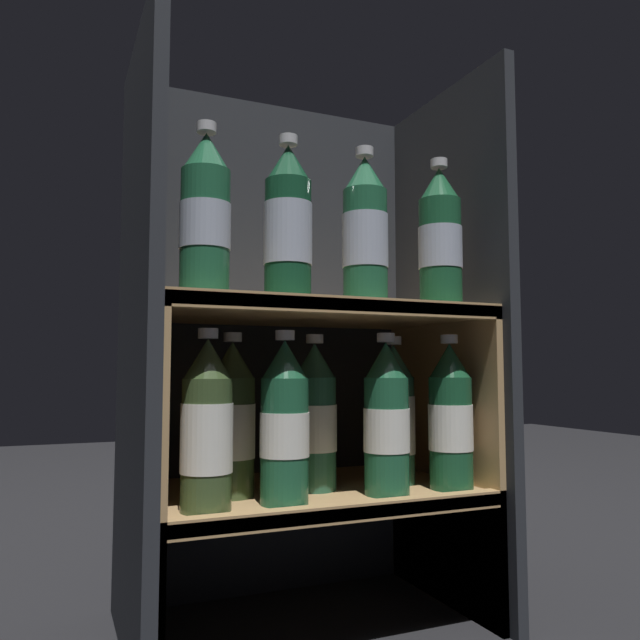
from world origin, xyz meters
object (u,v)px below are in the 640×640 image
object	(u,v)px
bottle_lower_front_1	(285,425)
bottle_lower_front_0	(207,428)
bottle_upper_front_1	(288,226)
bottle_upper_front_3	(440,240)
bottle_lower_back_1	(317,419)
bottle_lower_back_0	(232,422)
bottle_lower_front_2	(386,421)
bottle_upper_front_2	(365,233)
bottle_upper_front_0	(205,217)
bottle_lower_back_2	(394,417)
bottle_lower_front_3	(450,419)

from	to	relation	value
bottle_lower_front_1	bottle_lower_front_0	bearing A→B (deg)	180.00
bottle_upper_front_1	bottle_lower_front_0	bearing A→B (deg)	180.00
bottle_upper_front_3	bottle_lower_back_1	xyz separation A→B (m)	(-0.19, 0.08, -0.29)
bottle_lower_back_0	bottle_lower_back_1	size ratio (longest dim) A/B	1.00
bottle_lower_front_1	bottle_lower_front_2	world-z (taller)	same
bottle_lower_front_0	bottle_lower_back_0	distance (m)	0.10
bottle_upper_front_2	bottle_lower_back_0	size ratio (longest dim) A/B	1.00
bottle_upper_front_2	bottle_lower_front_0	distance (m)	0.38
bottle_upper_front_0	bottle_lower_back_2	world-z (taller)	bottle_upper_front_0
bottle_upper_front_0	bottle_lower_front_3	size ratio (longest dim) A/B	1.00
bottle_upper_front_2	bottle_lower_front_1	size ratio (longest dim) A/B	1.00
bottle_lower_back_0	bottle_lower_back_2	bearing A→B (deg)	0.00
bottle_lower_back_2	bottle_lower_front_0	bearing A→B (deg)	-166.81
bottle_upper_front_3	bottle_lower_front_0	world-z (taller)	bottle_upper_front_3
bottle_upper_front_3	bottle_lower_back_2	world-z (taller)	bottle_upper_front_3
bottle_lower_front_3	bottle_upper_front_2	bearing A→B (deg)	180.00
bottle_lower_front_1	bottle_lower_back_1	size ratio (longest dim) A/B	1.00
bottle_lower_front_1	bottle_lower_back_0	world-z (taller)	same
bottle_lower_front_2	bottle_upper_front_1	bearing A→B (deg)	-180.00
bottle_upper_front_0	bottle_upper_front_2	size ratio (longest dim) A/B	1.00
bottle_upper_front_2	bottle_upper_front_3	bearing A→B (deg)	0.00
bottle_lower_front_0	bottle_lower_front_1	bearing A→B (deg)	-0.00
bottle_upper_front_0	bottle_lower_front_1	xyz separation A→B (m)	(0.12, -0.00, -0.29)
bottle_upper_front_2	bottle_lower_back_1	world-z (taller)	bottle_upper_front_2
bottle_upper_front_1	bottle_lower_front_2	distance (m)	0.33
bottle_upper_front_2	bottle_upper_front_0	bearing A→B (deg)	180.00
bottle_lower_back_1	bottle_upper_front_2	bearing A→B (deg)	-58.69
bottle_lower_front_2	bottle_upper_front_3	bearing A→B (deg)	-0.00
bottle_lower_front_1	bottle_lower_back_2	world-z (taller)	same
bottle_upper_front_3	bottle_lower_back_1	size ratio (longest dim) A/B	1.00
bottle_lower_back_0	bottle_lower_back_2	distance (m)	0.28
bottle_lower_front_0	bottle_lower_front_3	xyz separation A→B (m)	(0.40, 0.00, 0.00)
bottle_lower_front_1	bottle_lower_front_2	size ratio (longest dim) A/B	1.00
bottle_upper_front_2	bottle_lower_front_0	bearing A→B (deg)	180.00
bottle_lower_front_0	bottle_lower_back_1	bearing A→B (deg)	22.03
bottle_upper_front_3	bottle_upper_front_2	bearing A→B (deg)	180.00
bottle_upper_front_3	bottle_lower_front_2	bearing A→B (deg)	180.00
bottle_lower_front_2	bottle_lower_front_3	distance (m)	0.12
bottle_lower_front_0	bottle_upper_front_0	bearing A→B (deg)	180.00
bottle_lower_front_0	bottle_lower_back_0	world-z (taller)	same
bottle_lower_front_1	bottle_lower_front_3	world-z (taller)	same
bottle_upper_front_2	bottle_lower_back_2	xyz separation A→B (m)	(0.09, 0.08, -0.29)
bottle_upper_front_0	bottle_lower_front_0	distance (m)	0.29
bottle_lower_front_2	bottle_lower_back_1	size ratio (longest dim) A/B	1.00
bottle_upper_front_1	bottle_lower_back_1	distance (m)	0.31
bottle_upper_front_1	bottle_lower_front_2	xyz separation A→B (m)	(0.16, 0.00, -0.29)
bottle_upper_front_0	bottle_lower_back_0	xyz separation A→B (m)	(0.06, 0.08, -0.29)
bottle_lower_back_0	bottle_lower_back_1	bearing A→B (deg)	0.00
bottle_lower_front_0	bottle_lower_front_1	world-z (taller)	same
bottle_upper_front_0	bottle_lower_back_2	size ratio (longest dim) A/B	1.00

